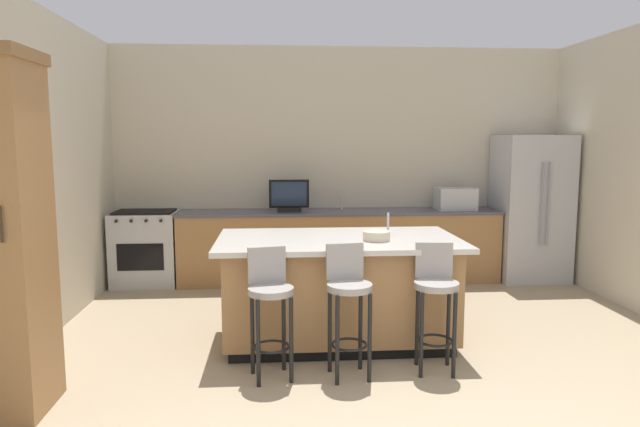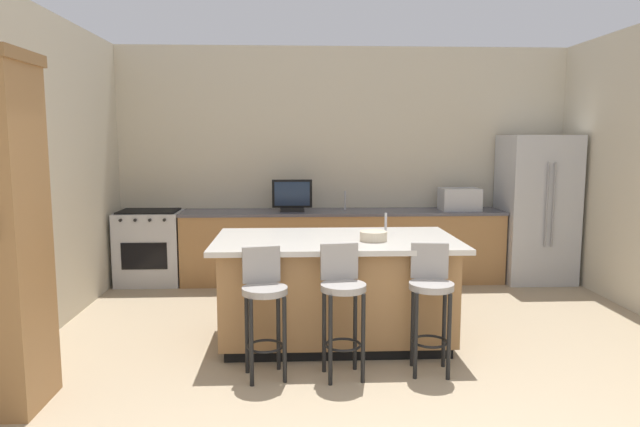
% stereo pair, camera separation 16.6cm
% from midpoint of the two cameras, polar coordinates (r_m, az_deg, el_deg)
% --- Properties ---
extents(wall_back, '(6.28, 0.12, 2.96)m').
position_cam_midpoint_polar(wall_back, '(7.49, 2.99, 5.05)').
color(wall_back, beige).
rests_on(wall_back, ground_plane).
extents(wall_left, '(0.12, 5.29, 2.96)m').
position_cam_midpoint_polar(wall_left, '(5.48, -26.45, 3.43)').
color(wall_left, beige).
rests_on(wall_left, ground_plane).
extents(counter_back, '(4.01, 0.62, 0.90)m').
position_cam_midpoint_polar(counter_back, '(7.23, 2.93, -3.26)').
color(counter_back, '#9E7042').
rests_on(counter_back, ground_plane).
extents(kitchen_island, '(2.11, 1.20, 0.93)m').
position_cam_midpoint_polar(kitchen_island, '(5.10, 2.50, -7.51)').
color(kitchen_island, black).
rests_on(kitchen_island, ground_plane).
extents(refrigerator, '(0.85, 0.77, 1.84)m').
position_cam_midpoint_polar(refrigerator, '(7.72, 21.34, 0.46)').
color(refrigerator, '#B7BABF').
rests_on(refrigerator, ground_plane).
extents(range_oven, '(0.78, 0.63, 0.92)m').
position_cam_midpoint_polar(range_oven, '(7.39, -15.98, -3.24)').
color(range_oven, '#B7BABF').
rests_on(range_oven, ground_plane).
extents(microwave, '(0.48, 0.36, 0.28)m').
position_cam_midpoint_polar(microwave, '(7.43, 14.38, 1.40)').
color(microwave, '#B7BABF').
rests_on(microwave, counter_back).
extents(tv_monitor, '(0.49, 0.16, 0.40)m').
position_cam_midpoint_polar(tv_monitor, '(7.05, -2.13, 1.67)').
color(tv_monitor, black).
rests_on(tv_monitor, counter_back).
extents(sink_faucet_back, '(0.02, 0.02, 0.24)m').
position_cam_midpoint_polar(sink_faucet_back, '(7.25, 3.19, 1.32)').
color(sink_faucet_back, '#B2B2B7').
rests_on(sink_faucet_back, counter_back).
extents(sink_faucet_island, '(0.02, 0.02, 0.22)m').
position_cam_midpoint_polar(sink_faucet_island, '(5.04, 7.52, -1.17)').
color(sink_faucet_island, '#B2B2B7').
rests_on(sink_faucet_island, kitchen_island).
extents(bar_stool_left, '(0.35, 0.36, 0.98)m').
position_cam_midpoint_polar(bar_stool_left, '(4.33, -4.50, -8.66)').
color(bar_stool_left, gray).
rests_on(bar_stool_left, ground_plane).
extents(bar_stool_center, '(0.34, 0.36, 1.00)m').
position_cam_midpoint_polar(bar_stool_center, '(4.33, 3.36, -8.43)').
color(bar_stool_center, gray).
rests_on(bar_stool_center, ground_plane).
extents(bar_stool_right, '(0.34, 0.35, 0.99)m').
position_cam_midpoint_polar(bar_stool_right, '(4.51, 12.03, -8.09)').
color(bar_stool_right, gray).
rests_on(bar_stool_right, ground_plane).
extents(fruit_bowl, '(0.23, 0.23, 0.08)m').
position_cam_midpoint_polar(fruit_bowl, '(4.88, 6.33, -2.26)').
color(fruit_bowl, beige).
rests_on(fruit_bowl, kitchen_island).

